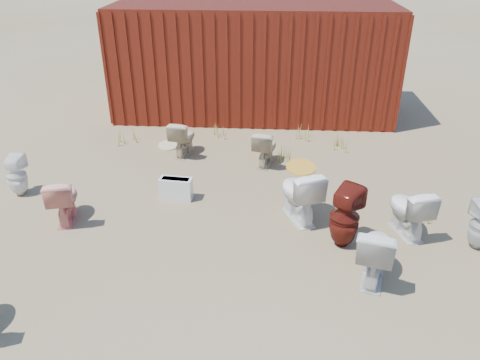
# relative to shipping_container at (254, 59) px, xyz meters

# --- Properties ---
(ground) EXTENTS (100.00, 100.00, 0.00)m
(ground) POSITION_rel_shipping_container_xyz_m (0.00, -5.20, -1.20)
(ground) COLOR brown
(ground) RESTS_ON ground
(shipping_container) EXTENTS (6.00, 2.40, 2.40)m
(shipping_container) POSITION_rel_shipping_container_xyz_m (0.00, 0.00, 0.00)
(shipping_container) COLOR #530E0D
(shipping_container) RESTS_ON ground
(toilet_front_pink) EXTENTS (0.54, 0.75, 0.69)m
(toilet_front_pink) POSITION_rel_shipping_container_xyz_m (-2.50, -4.96, -0.85)
(toilet_front_pink) COLOR #ED9688
(toilet_front_pink) RESTS_ON ground
(toilet_front_c) EXTENTS (0.62, 0.84, 0.77)m
(toilet_front_c) POSITION_rel_shipping_container_xyz_m (1.69, -5.99, -0.81)
(toilet_front_c) COLOR silver
(toilet_front_c) RESTS_ON ground
(toilet_front_maroon) EXTENTS (0.55, 0.55, 0.86)m
(toilet_front_maroon) POSITION_rel_shipping_container_xyz_m (1.41, -5.31, -0.77)
(toilet_front_maroon) COLOR #5C170F
(toilet_front_maroon) RESTS_ON ground
(toilet_front_e) EXTENTS (0.60, 0.81, 0.74)m
(toilet_front_e) POSITION_rel_shipping_container_xyz_m (2.32, -4.98, -0.83)
(toilet_front_e) COLOR white
(toilet_front_e) RESTS_ON ground
(toilet_back_a) EXTENTS (0.31, 0.32, 0.67)m
(toilet_back_a) POSITION_rel_shipping_container_xyz_m (-3.53, -4.28, -0.86)
(toilet_back_a) COLOR white
(toilet_back_a) RESTS_ON ground
(toilet_back_beige_left) EXTENTS (0.50, 0.72, 0.67)m
(toilet_back_beige_left) POSITION_rel_shipping_container_xyz_m (-1.20, -2.57, -0.86)
(toilet_back_beige_left) COLOR beige
(toilet_back_beige_left) RESTS_ON ground
(toilet_back_beige_right) EXTENTS (0.51, 0.71, 0.66)m
(toilet_back_beige_right) POSITION_rel_shipping_container_xyz_m (0.34, -2.90, -0.87)
(toilet_back_beige_right) COLOR beige
(toilet_back_beige_right) RESTS_ON ground
(toilet_back_yellowlid) EXTENTS (0.73, 0.92, 0.82)m
(toilet_back_yellowlid) POSITION_rel_shipping_container_xyz_m (0.85, -4.69, -0.79)
(toilet_back_yellowlid) COLOR white
(toilet_back_yellowlid) RESTS_ON ground
(yellow_lid) EXTENTS (0.41, 0.52, 0.02)m
(yellow_lid) POSITION_rel_shipping_container_xyz_m (0.85, -4.69, -0.37)
(yellow_lid) COLOR orange
(yellow_lid) RESTS_ON toilet_back_yellowlid
(loose_tank) EXTENTS (0.52, 0.25, 0.35)m
(loose_tank) POSITION_rel_shipping_container_xyz_m (-1.02, -4.24, -1.02)
(loose_tank) COLOR silver
(loose_tank) RESTS_ON ground
(loose_lid_near) EXTENTS (0.51, 0.58, 0.02)m
(loose_lid_near) POSITION_rel_shipping_container_xyz_m (-1.58, -2.21, -1.19)
(loose_lid_near) COLOR beige
(loose_lid_near) RESTS_ON ground
(loose_lid_far) EXTENTS (0.39, 0.49, 0.02)m
(loose_lid_far) POSITION_rel_shipping_container_xyz_m (-1.08, -3.85, -1.19)
(loose_lid_far) COLOR #C6AF8F
(loose_lid_far) RESTS_ON ground
(weed_clump_a) EXTENTS (0.36, 0.36, 0.32)m
(weed_clump_a) POSITION_rel_shipping_container_xyz_m (-2.39, -2.12, -1.04)
(weed_clump_a) COLOR #9C983E
(weed_clump_a) RESTS_ON ground
(weed_clump_b) EXTENTS (0.32, 0.32, 0.32)m
(weed_clump_b) POSITION_rel_shipping_container_xyz_m (0.74, -2.76, -1.04)
(weed_clump_b) COLOR #9C983E
(weed_clump_b) RESTS_ON ground
(weed_clump_c) EXTENTS (0.36, 0.36, 0.33)m
(weed_clump_c) POSITION_rel_shipping_container_xyz_m (1.75, -2.16, -1.04)
(weed_clump_c) COLOR #9C983E
(weed_clump_c) RESTS_ON ground
(weed_clump_d) EXTENTS (0.30, 0.30, 0.29)m
(weed_clump_d) POSITION_rel_shipping_container_xyz_m (-0.63, -1.70, -1.05)
(weed_clump_d) COLOR #9C983E
(weed_clump_d) RESTS_ON ground
(weed_clump_e) EXTENTS (0.34, 0.34, 0.29)m
(weed_clump_e) POSITION_rel_shipping_container_xyz_m (1.07, -1.70, -1.05)
(weed_clump_e) COLOR #9C983E
(weed_clump_e) RESTS_ON ground
(weed_clump_f) EXTENTS (0.28, 0.28, 0.25)m
(weed_clump_f) POSITION_rel_shipping_container_xyz_m (2.61, -4.63, -1.07)
(weed_clump_f) COLOR #9C983E
(weed_clump_f) RESTS_ON ground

